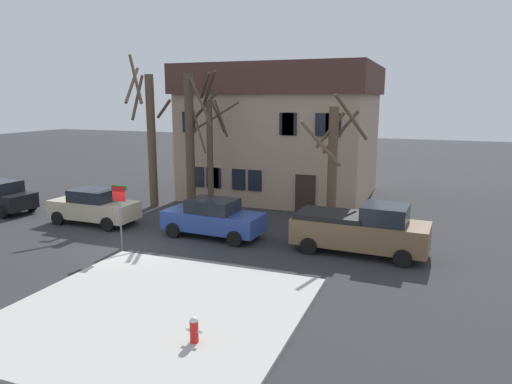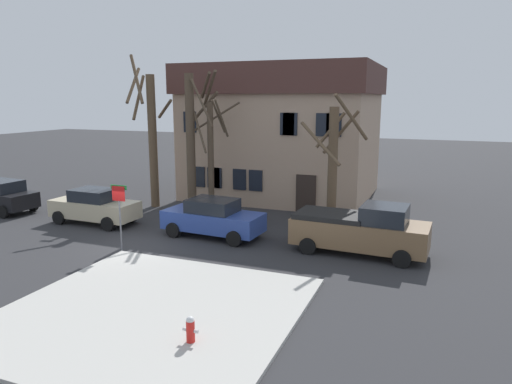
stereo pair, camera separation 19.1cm
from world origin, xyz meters
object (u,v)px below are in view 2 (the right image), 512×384
at_px(tree_bare_mid, 192,140).
at_px(car_black_wagon, 0,195).
at_px(bicycle_leaning, 99,201).
at_px(car_beige_sedan, 95,206).
at_px(street_sign_pole, 119,205).
at_px(building_main, 284,131).
at_px(fire_hydrant, 190,329).
at_px(tree_bare_far, 211,151).
at_px(tree_bare_end, 333,162).
at_px(tree_bare_near, 151,135).
at_px(pickup_truck_brown, 360,229).
at_px(car_blue_sedan, 213,218).

xyz_separation_m(tree_bare_mid, car_black_wagon, (-10.26, -3.38, -3.08)).
bearing_deg(bicycle_leaning, car_beige_sedan, -52.99).
bearing_deg(street_sign_pole, building_main, 79.24).
bearing_deg(car_beige_sedan, fire_hydrant, -40.17).
distance_m(car_black_wagon, street_sign_pole, 11.01).
xyz_separation_m(building_main, street_sign_pole, (-2.56, -13.47, -2.21)).
bearing_deg(car_beige_sedan, bicycle_leaning, 127.01).
xyz_separation_m(building_main, fire_hydrant, (3.78, -19.04, -3.66)).
bearing_deg(tree_bare_far, tree_bare_end, -2.68).
relative_size(tree_bare_mid, car_beige_sedan, 1.68).
bearing_deg(car_black_wagon, tree_bare_near, 30.54).
bearing_deg(car_beige_sedan, tree_bare_mid, 42.80).
bearing_deg(pickup_truck_brown, tree_bare_far, 157.30).
bearing_deg(tree_bare_end, car_blue_sedan, -145.19).
height_order(building_main, fire_hydrant, building_main).
bearing_deg(tree_bare_near, tree_bare_mid, -15.15).
distance_m(tree_bare_end, car_black_wagon, 18.22).
distance_m(car_blue_sedan, fire_hydrant, 9.57).
relative_size(tree_bare_far, pickup_truck_brown, 1.31).
relative_size(tree_bare_far, car_black_wagon, 1.64).
bearing_deg(car_blue_sedan, street_sign_pole, -128.67).
bearing_deg(tree_bare_mid, tree_bare_far, 13.99).
bearing_deg(pickup_truck_brown, car_black_wagon, -179.73).
height_order(tree_bare_mid, car_black_wagon, tree_bare_mid).
bearing_deg(fire_hydrant, street_sign_pole, 138.69).
relative_size(tree_bare_mid, tree_bare_far, 1.06).
relative_size(car_beige_sedan, bicycle_leaning, 2.58).
bearing_deg(tree_bare_end, fire_hydrant, -94.41).
distance_m(car_beige_sedan, bicycle_leaning, 3.57).
relative_size(tree_bare_mid, tree_bare_end, 1.18).
bearing_deg(fire_hydrant, pickup_truck_brown, 72.39).
relative_size(car_blue_sedan, fire_hydrant, 6.79).
relative_size(tree_bare_far, bicycle_leaning, 4.10).
relative_size(car_black_wagon, pickup_truck_brown, 0.80).
xyz_separation_m(tree_bare_far, bicycle_leaning, (-6.79, -0.86, -3.06)).
bearing_deg(tree_bare_end, street_sign_pole, -138.29).
xyz_separation_m(tree_bare_mid, street_sign_pole, (0.23, -6.55, -2.07)).
distance_m(fire_hydrant, bicycle_leaning, 16.93).
height_order(tree_bare_near, fire_hydrant, tree_bare_near).
bearing_deg(tree_bare_mid, car_black_wagon, -161.76).
relative_size(tree_bare_end, street_sign_pole, 2.32).
height_order(building_main, street_sign_pole, building_main).
height_order(tree_bare_far, fire_hydrant, tree_bare_far).
bearing_deg(tree_bare_near, car_black_wagon, -149.46).
relative_size(tree_bare_end, car_beige_sedan, 1.42).
bearing_deg(street_sign_pole, tree_bare_mid, 92.03).
xyz_separation_m(tree_bare_near, tree_bare_end, (10.61, -0.91, -0.93)).
height_order(tree_bare_mid, tree_bare_end, tree_bare_mid).
height_order(car_blue_sedan, pickup_truck_brown, pickup_truck_brown).
xyz_separation_m(tree_bare_far, tree_bare_end, (6.56, -0.31, -0.22)).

